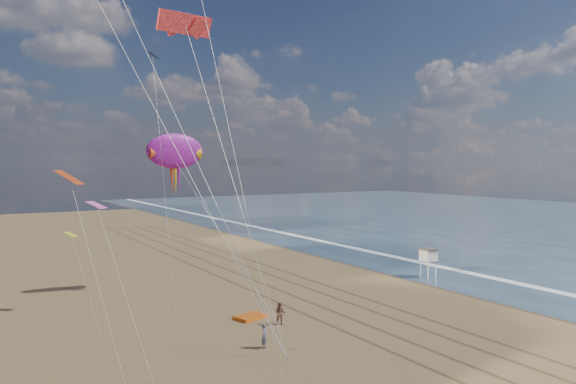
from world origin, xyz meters
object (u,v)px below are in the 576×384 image
object	(u,v)px
grounded_kite	(251,317)
lifeguard_stand	(428,255)
kite_flyer_b	(280,313)
kite_flyer_a	(265,336)
show_kite	(175,152)

from	to	relation	value
grounded_kite	lifeguard_stand	bearing A→B (deg)	-6.03
lifeguard_stand	kite_flyer_b	xyz separation A→B (m)	(-22.10, -7.25, -1.45)
lifeguard_stand	kite_flyer_a	world-z (taller)	lifeguard_stand
kite_flyer_a	kite_flyer_b	xyz separation A→B (m)	(3.47, 4.04, 0.05)
lifeguard_stand	kite_flyer_a	xyz separation A→B (m)	(-25.57, -11.29, -1.50)
kite_flyer_b	show_kite	bearing A→B (deg)	140.35
kite_flyer_b	grounded_kite	bearing A→B (deg)	151.87
lifeguard_stand	show_kite	xyz separation A→B (m)	(-25.07, 7.14, 10.74)
grounded_kite	kite_flyer_a	distance (m)	7.11
grounded_kite	kite_flyer_b	world-z (taller)	kite_flyer_b
kite_flyer_a	kite_flyer_b	bearing A→B (deg)	4.71
lifeguard_stand	show_kite	bearing A→B (deg)	164.10
lifeguard_stand	kite_flyer_a	bearing A→B (deg)	-156.17
grounded_kite	show_kite	size ratio (longest dim) A/B	0.10
show_kite	kite_flyer_b	size ratio (longest dim) A/B	13.40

